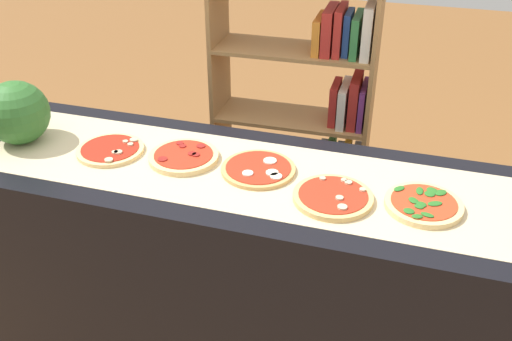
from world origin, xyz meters
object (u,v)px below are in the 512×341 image
(pizza_mozzarella_2, at_px, (259,169))
(pizza_mushroom_3, at_px, (333,197))
(pizza_spinach_4, at_px, (423,204))
(watermelon, at_px, (17,113))
(pizza_mushroom_0, at_px, (110,150))
(pizza_pepperoni_1, at_px, (184,157))
(bookshelf, at_px, (314,123))

(pizza_mozzarella_2, bearing_deg, pizza_mushroom_3, -19.76)
(pizza_spinach_4, distance_m, watermelon, 1.50)
(pizza_spinach_4, height_order, watermelon, watermelon)
(pizza_mushroom_3, xyz_separation_m, watermelon, (-1.22, 0.06, 0.11))
(pizza_mozzarella_2, height_order, pizza_mushroom_3, pizza_mushroom_3)
(pizza_mushroom_0, xyz_separation_m, pizza_pepperoni_1, (0.28, 0.03, 0.00))
(pizza_mushroom_0, relative_size, pizza_mozzarella_2, 0.95)
(pizza_mushroom_3, relative_size, watermelon, 1.08)
(pizza_mushroom_3, relative_size, pizza_spinach_4, 1.06)
(pizza_pepperoni_1, relative_size, watermelon, 1.05)
(pizza_mushroom_0, xyz_separation_m, pizza_mushroom_3, (0.85, -0.07, 0.00))
(pizza_mozzarella_2, relative_size, watermelon, 1.09)
(pizza_mushroom_3, bearing_deg, pizza_mushroom_0, 175.15)
(pizza_mushroom_3, bearing_deg, pizza_mozzarella_2, 160.24)
(pizza_pepperoni_1, xyz_separation_m, pizza_spinach_4, (0.85, -0.06, 0.00))
(pizza_pepperoni_1, relative_size, pizza_mushroom_3, 0.97)
(pizza_spinach_4, height_order, bookshelf, bookshelf)
(pizza_mushroom_3, height_order, bookshelf, bookshelf)
(pizza_mozzarella_2, xyz_separation_m, pizza_spinach_4, (0.56, -0.06, 0.00))
(pizza_mushroom_0, bearing_deg, pizza_spinach_4, -1.61)
(pizza_pepperoni_1, height_order, pizza_mushroom_3, same)
(pizza_mushroom_3, bearing_deg, bookshelf, 104.56)
(pizza_mushroom_3, height_order, pizza_spinach_4, same)
(pizza_mushroom_0, height_order, bookshelf, bookshelf)
(pizza_mozzarella_2, xyz_separation_m, bookshelf, (0.03, 0.89, -0.23))
(watermelon, distance_m, bookshelf, 1.38)
(pizza_pepperoni_1, bearing_deg, pizza_mushroom_0, -173.88)
(pizza_mushroom_0, bearing_deg, watermelon, -177.58)
(pizza_mushroom_0, xyz_separation_m, pizza_mozzarella_2, (0.57, 0.03, -0.00))
(pizza_mushroom_3, distance_m, watermelon, 1.22)
(pizza_mushroom_0, distance_m, pizza_mozzarella_2, 0.57)
(pizza_spinach_4, bearing_deg, pizza_mushroom_0, 178.39)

